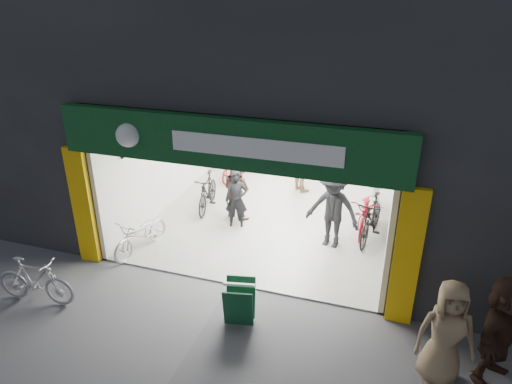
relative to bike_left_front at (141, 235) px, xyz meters
The scene contains 17 objects.
ground 2.47m from the bike_left_front, 14.28° to the right, with size 60.00×60.00×0.00m, color #56565B.
building 6.71m from the bike_left_front, 53.33° to the left, with size 17.00×10.27×8.00m.
bike_left_front is the anchor object (origin of this frame).
bike_left_midfront 2.51m from the bike_left_front, 77.15° to the left, with size 0.47×1.68×1.01m, color black.
bike_left_midback 4.75m from the bike_left_front, 83.26° to the left, with size 0.60×1.71×0.90m, color maroon.
bike_left_back 5.87m from the bike_left_front, 91.40° to the left, with size 0.45×1.61×0.97m, color silver.
bike_right_front 5.32m from the bike_left_front, 23.97° to the left, with size 0.51×1.81×1.09m, color black.
bike_right_mid 5.33m from the bike_left_front, 28.65° to the left, with size 0.64×1.83×0.96m, color maroon.
bike_right_back 6.03m from the bike_left_front, 36.39° to the left, with size 0.45×1.60×0.96m, color #A2A2A7.
parked_bike 2.40m from the bike_left_front, 112.69° to the right, with size 0.45×1.59×0.96m, color #BABABF.
customer_a 2.41m from the bike_left_front, 46.35° to the left, with size 0.55×0.36×1.51m, color black.
customer_b 2.71m from the bike_left_front, 57.16° to the left, with size 0.77×0.60×1.59m, color #351F18.
customer_c 4.34m from the bike_left_front, 20.81° to the left, with size 1.24×0.71×1.91m, color black.
customer_d 5.11m from the bike_left_front, 58.08° to the left, with size 1.05×0.44×1.79m, color #997759.
pedestrian_near 6.53m from the bike_left_front, 16.81° to the right, with size 0.86×0.56×1.75m, color #8B7151.
pedestrian_far 7.19m from the bike_left_front, 12.73° to the right, with size 1.66×0.53×1.79m, color #332017.
sandwich_board 3.33m from the bike_left_front, 28.64° to the right, with size 0.62×0.63×0.81m.
Camera 1 is at (2.85, -7.09, 5.49)m, focal length 32.00 mm.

